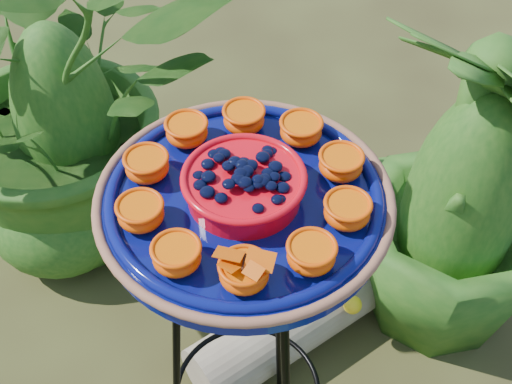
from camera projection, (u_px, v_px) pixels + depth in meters
tripod_stand at (247, 333)px, 1.37m from camera, size 0.38×0.38×0.87m
feeder_dish at (244, 198)px, 1.09m from camera, size 0.53×0.53×0.10m
driftwood_log at (284, 328)px, 1.89m from camera, size 0.48×0.52×0.18m
shrub_back_left at (59, 90)px, 1.91m from camera, size 1.16×1.09×1.03m
shrub_back_right at (465, 191)px, 1.72m from camera, size 0.73×0.73×0.93m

